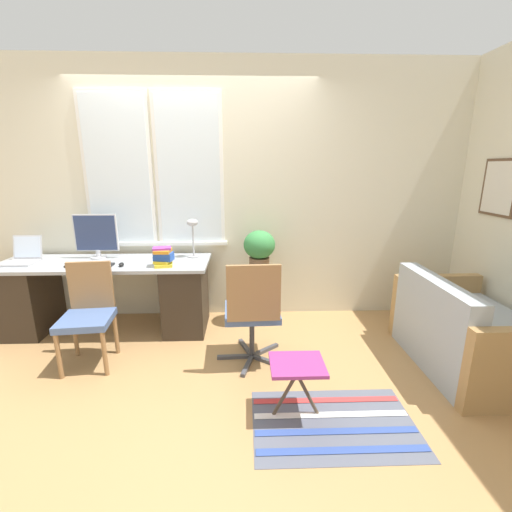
# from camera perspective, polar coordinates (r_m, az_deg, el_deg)

# --- Properties ---
(ground_plane) EXTENTS (14.00, 14.00, 0.00)m
(ground_plane) POSITION_cam_1_polar(r_m,az_deg,el_deg) (3.43, -10.53, -14.08)
(ground_plane) COLOR tan
(wall_back_with_window) EXTENTS (9.00, 0.12, 2.70)m
(wall_back_with_window) POSITION_cam_1_polar(r_m,az_deg,el_deg) (3.76, -10.17, 10.19)
(wall_back_with_window) COLOR beige
(wall_back_with_window) RESTS_ON ground_plane
(desk) EXTENTS (2.06, 0.65, 0.73)m
(desk) POSITION_cam_1_polar(r_m,az_deg,el_deg) (3.80, -23.50, -5.78)
(desk) COLOR #9EA3A8
(desk) RESTS_ON ground_plane
(laptop) EXTENTS (0.28, 0.29, 0.25)m
(laptop) POSITION_cam_1_polar(r_m,az_deg,el_deg) (4.05, -34.29, -0.13)
(laptop) COLOR #B7B7BC
(laptop) RESTS_ON desk
(monitor) EXTENTS (0.43, 0.15, 0.45)m
(monitor) POSITION_cam_1_polar(r_m,az_deg,el_deg) (3.83, -25.09, 3.15)
(monitor) COLOR silver
(monitor) RESTS_ON desk
(keyboard) EXTENTS (0.43, 0.11, 0.02)m
(keyboard) POSITION_cam_1_polar(r_m,az_deg,el_deg) (3.60, -25.96, -1.38)
(keyboard) COLOR black
(keyboard) RESTS_ON desk
(mouse) EXTENTS (0.04, 0.07, 0.04)m
(mouse) POSITION_cam_1_polar(r_m,az_deg,el_deg) (3.46, -21.52, -1.32)
(mouse) COLOR black
(mouse) RESTS_ON desk
(desk_lamp) EXTENTS (0.13, 0.13, 0.40)m
(desk_lamp) POSITION_cam_1_polar(r_m,az_deg,el_deg) (3.57, -10.51, 4.38)
(desk_lamp) COLOR #ADADB2
(desk_lamp) RESTS_ON desk
(book_stack) EXTENTS (0.20, 0.19, 0.18)m
(book_stack) POSITION_cam_1_polar(r_m,az_deg,el_deg) (3.33, -15.21, -0.15)
(book_stack) COLOR yellow
(book_stack) RESTS_ON desk
(desk_chair_wooden) EXTENTS (0.44, 0.45, 0.86)m
(desk_chair_wooden) POSITION_cam_1_polar(r_m,az_deg,el_deg) (3.23, -26.22, -8.38)
(desk_chair_wooden) COLOR olive
(desk_chair_wooden) RESTS_ON ground_plane
(office_chair_swivel) EXTENTS (0.57, 0.59, 0.92)m
(office_chair_swivel) POSITION_cam_1_polar(r_m,az_deg,el_deg) (2.87, -0.60, -9.13)
(office_chair_swivel) COLOR #47474C
(office_chair_swivel) RESTS_ON ground_plane
(couch_loveseat) EXTENTS (0.83, 1.23, 0.76)m
(couch_loveseat) POSITION_cam_1_polar(r_m,az_deg,el_deg) (3.41, 31.66, -11.19)
(couch_loveseat) COLOR #9EA8B2
(couch_loveseat) RESTS_ON ground_plane
(plant_stand) EXTENTS (0.22, 0.22, 0.60)m
(plant_stand) POSITION_cam_1_polar(r_m,az_deg,el_deg) (3.59, 0.55, -3.55)
(plant_stand) COLOR #333338
(plant_stand) RESTS_ON ground_plane
(potted_plant) EXTENTS (0.32, 0.32, 0.41)m
(potted_plant) POSITION_cam_1_polar(r_m,az_deg,el_deg) (3.51, 0.56, 1.43)
(potted_plant) COLOR brown
(potted_plant) RESTS_ON plant_stand
(floor_rug_striped) EXTENTS (1.06, 0.68, 0.01)m
(floor_rug_striped) POSITION_cam_1_polar(r_m,az_deg,el_deg) (2.55, 12.80, -25.51)
(floor_rug_striped) COLOR #565B6B
(floor_rug_striped) RESTS_ON ground_plane
(folding_stool) EXTENTS (0.36, 0.30, 0.40)m
(folding_stool) POSITION_cam_1_polar(r_m,az_deg,el_deg) (2.38, 6.85, -18.14)
(folding_stool) COLOR #93337A
(folding_stool) RESTS_ON ground_plane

